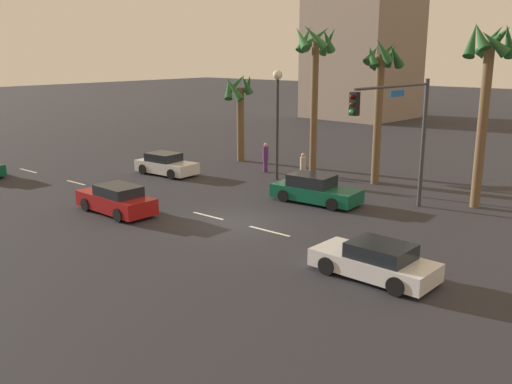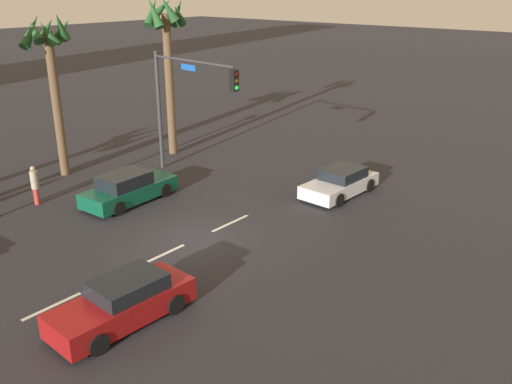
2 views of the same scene
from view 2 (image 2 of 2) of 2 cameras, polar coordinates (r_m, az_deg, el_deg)
ground_plane at (r=22.21m, az=-6.17°, el=-4.86°), size 220.00×220.00×0.00m
lane_stripe_2 at (r=18.94m, az=-20.25°, el=-10.99°), size 2.06×0.14×0.01m
lane_stripe_3 at (r=21.23m, az=-9.35°, el=-6.29°), size 1.94×0.14×0.01m
lane_stripe_4 at (r=23.52m, az=-2.64°, el=-3.23°), size 2.21×0.14×0.01m
car_0 at (r=26.81m, az=8.68°, el=0.98°), size 4.32×2.05×1.27m
car_1 at (r=26.20m, az=-13.01°, el=0.34°), size 4.66×2.10×1.43m
car_3 at (r=17.25m, az=-13.53°, el=-11.01°), size 4.45×1.97×1.38m
traffic_signal at (r=28.28m, az=-7.53°, el=9.94°), size 0.81×6.25×6.28m
pedestrian_0 at (r=27.10m, az=-21.83°, el=0.75°), size 0.47×0.47×1.83m
palm_tree_0 at (r=29.99m, az=-20.41°, el=12.74°), size 2.35×2.61×8.32m
palm_tree_2 at (r=32.34m, az=-9.17°, el=15.07°), size 2.27×2.53×8.94m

